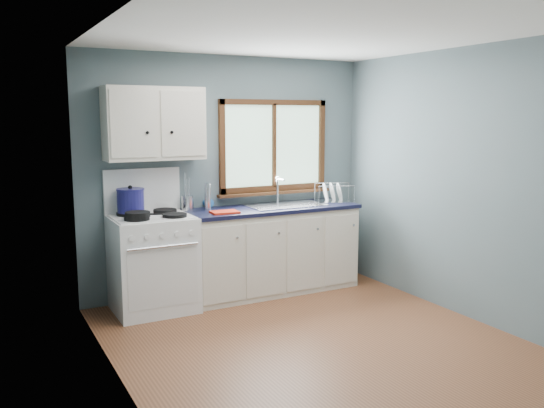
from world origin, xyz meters
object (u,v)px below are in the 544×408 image
skillet (138,214)px  dish_rack (333,197)px  thermos (208,196)px  sink (286,211)px  base_cabinets (271,254)px  stockpot (131,200)px  gas_range (153,260)px  utensil_crock (187,203)px

skillet → dish_rack: dish_rack is taller
skillet → thermos: bearing=44.0°
sink → dish_rack: bearing=-1.7°
base_cabinets → stockpot: 1.61m
base_cabinets → skillet: 1.59m
gas_range → dish_rack: gas_range is taller
stockpot → utensil_crock: size_ratio=0.91×
utensil_crock → dish_rack: utensil_crock is taller
gas_range → skillet: gas_range is taller
gas_range → dish_rack: 2.14m
skillet → thermos: 0.87m
thermos → dish_rack: thermos is taller
skillet → stockpot: (0.01, 0.29, 0.09)m
skillet → stockpot: size_ratio=1.05×
base_cabinets → thermos: 0.94m
skillet → utensil_crock: (0.61, 0.36, 0.02)m
base_cabinets → thermos: (-0.67, 0.13, 0.65)m
sink → utensil_crock: (-1.05, 0.18, 0.14)m
base_cabinets → gas_range: bearing=-179.2°
gas_range → base_cabinets: size_ratio=0.74×
stockpot → sink: bearing=-3.7°
gas_range → skillet: (-0.17, -0.16, 0.49)m
gas_range → utensil_crock: 0.70m
gas_range → stockpot: bearing=142.5°
utensil_crock → thermos: 0.21m
dish_rack → skillet: bearing=-152.8°
utensil_crock → sink: bearing=-9.8°
thermos → base_cabinets: bearing=-10.9°
sink → stockpot: stockpot is taller
stockpot → dish_rack: bearing=-3.2°
base_cabinets → utensil_crock: (-0.87, 0.18, 0.59)m
sink → dish_rack: sink is taller
gas_range → sink: (1.49, 0.02, 0.37)m
sink → utensil_crock: 1.07m
base_cabinets → skillet: skillet is taller
thermos → stockpot: bearing=-178.3°
skillet → utensil_crock: utensil_crock is taller
sink → thermos: sink is taller
utensil_crock → stockpot: bearing=-172.8°
sink → skillet: 1.67m
stockpot → dish_rack: size_ratio=0.69×
utensil_crock → dish_rack: size_ratio=0.76×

